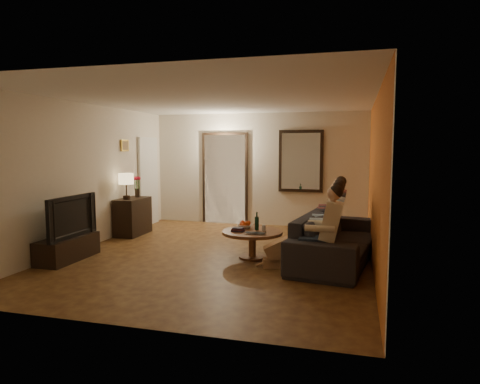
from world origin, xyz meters
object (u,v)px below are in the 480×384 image
(tv, at_px, (66,216))
(laptop, at_px, (254,234))
(sofa, at_px, (336,238))
(person_a, at_px, (327,235))
(table_lamp, at_px, (126,186))
(person_d, at_px, (333,215))
(coffee_table, at_px, (252,244))
(bowl, at_px, (245,226))
(person_c, at_px, (331,221))
(dresser, at_px, (133,216))
(wine_bottle, at_px, (257,221))
(tv_stand, at_px, (68,248))
(dog, at_px, (280,249))
(person_b, at_px, (329,227))

(tv, distance_m, laptop, 3.03)
(sofa, distance_m, person_a, 0.93)
(table_lamp, bearing_deg, person_d, 1.47)
(tv, bearing_deg, person_d, -64.19)
(table_lamp, bearing_deg, coffee_table, -18.74)
(tv, bearing_deg, bowl, -67.14)
(person_c, height_order, bowl, person_c)
(person_d, xyz_separation_m, bowl, (-1.42, -0.85, -0.12))
(person_d, bearing_deg, person_c, -90.00)
(sofa, relative_size, person_d, 2.16)
(person_c, bearing_deg, table_lamp, 173.09)
(tv, height_order, person_a, person_a)
(dresser, distance_m, wine_bottle, 3.10)
(table_lamp, xyz_separation_m, coffee_table, (2.85, -0.97, -0.81))
(coffee_table, relative_size, laptop, 3.00)
(person_a, relative_size, person_c, 1.00)
(tv_stand, height_order, bowl, bowl)
(sofa, bearing_deg, person_c, 27.04)
(dog, bearing_deg, laptop, 143.88)
(tv_stand, bearing_deg, coffee_table, 17.63)
(laptop, bearing_deg, person_d, 51.25)
(tv_stand, distance_m, tv, 0.52)
(person_a, bearing_deg, tv, -177.52)
(dresser, relative_size, person_c, 0.71)
(person_d, bearing_deg, dog, -115.30)
(tv, height_order, person_c, person_c)
(sofa, xyz_separation_m, person_d, (-0.10, 0.90, 0.22))
(laptop, bearing_deg, dresser, 154.93)
(person_c, distance_m, bowl, 1.45)
(dog, relative_size, laptop, 1.70)
(person_a, height_order, laptop, person_a)
(person_c, bearing_deg, sofa, -71.57)
(tv, bearing_deg, wine_bottle, -70.88)
(dresser, relative_size, person_a, 0.71)
(table_lamp, distance_m, person_d, 4.11)
(bowl, bearing_deg, sofa, -1.83)
(table_lamp, bearing_deg, tv_stand, -90.00)
(person_a, relative_size, bowl, 4.63)
(tv_stand, height_order, wine_bottle, wine_bottle)
(person_c, bearing_deg, person_a, -90.00)
(person_d, height_order, coffee_table, person_d)
(laptop, bearing_deg, table_lamp, 158.45)
(person_d, xyz_separation_m, coffee_table, (-1.24, -1.07, -0.38))
(table_lamp, distance_m, laptop, 3.25)
(person_c, height_order, laptop, person_c)
(sofa, xyz_separation_m, bowl, (-1.52, 0.05, 0.10))
(sofa, xyz_separation_m, dog, (-0.81, -0.60, -0.10))
(person_b, bearing_deg, person_c, 90.00)
(table_lamp, bearing_deg, bowl, -15.63)
(tv, xyz_separation_m, sofa, (4.19, 1.08, -0.33))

